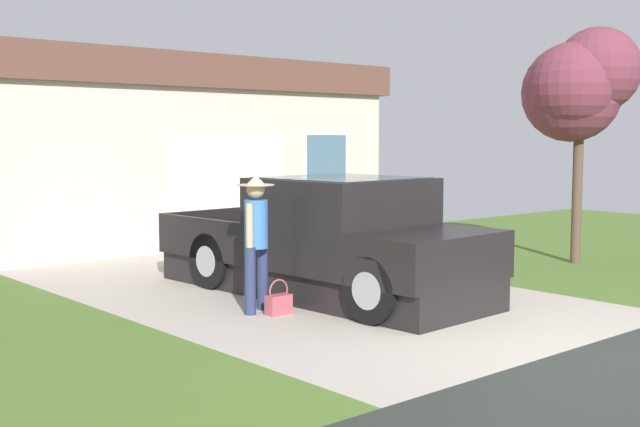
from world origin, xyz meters
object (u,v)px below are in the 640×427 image
person_with_hat (256,232)px  pickup_truck (338,244)px  front_yard_tree (579,85)px  handbag (279,303)px  house_with_garage (97,149)px

person_with_hat → pickup_truck: bearing=-23.9°
pickup_truck → front_yard_tree: (4.97, -0.52, 2.30)m
handbag → house_with_garage: house_with_garage is taller
pickup_truck → person_with_hat: (-1.40, -0.05, 0.27)m
house_with_garage → person_with_hat: bearing=-103.6°
handbag → front_yard_tree: bearing=-1.7°
pickup_truck → house_with_garage: (0.67, 8.52, 1.16)m
pickup_truck → person_with_hat: bearing=-0.9°
house_with_garage → handbag: bearing=-102.5°
person_with_hat → house_with_garage: house_with_garage is taller
handbag → front_yard_tree: (6.25, -0.18, 2.88)m
front_yard_tree → person_with_hat: bearing=175.8°
pickup_truck → front_yard_tree: bearing=171.1°
house_with_garage → front_yard_tree: 10.07m
front_yard_tree → pickup_truck: bearing=174.0°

